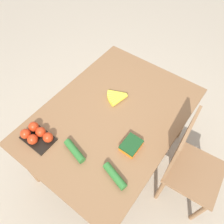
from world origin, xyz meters
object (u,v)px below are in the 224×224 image
Objects in this scene: banana_bunch at (118,97)px; cucumber_near at (115,176)px; cucumber_far at (75,151)px; tomato_pack at (36,135)px; chair at (188,166)px; carrot_bag at (131,145)px.

banana_bunch is 0.87× the size of cucumber_near.
cucumber_far is at bearing -85.81° from cucumber_near.
tomato_pack is 1.18× the size of cucumber_near.
chair reaches higher than carrot_bag.
cucumber_near reaches higher than banana_bunch.
tomato_pack is 1.61× the size of carrot_bag.
cucumber_near and cucumber_far have the same top height.
cucumber_far is (0.51, -0.67, 0.28)m from chair.
cucumber_far is (0.57, 0.05, 0.01)m from banana_bunch.
chair is 0.54m from carrot_bag.
tomato_pack is at bearing -59.98° from carrot_bag.
cucumber_near is 1.00× the size of cucumber_far.
tomato_pack is 0.30m from cucumber_far.
cucumber_near is at bearing 34.14° from banana_bunch.
carrot_bag is at bearing -171.45° from cucumber_near.
tomato_pack is at bearing -76.38° from cucumber_far.
banana_bunch is 1.19× the size of carrot_bag.
cucumber_far reaches higher than carrot_bag.
carrot_bag is 0.24m from cucumber_near.
cucumber_near is 0.32m from cucumber_far.
chair is at bearing 127.13° from cucumber_far.
carrot_bag is (0.30, 0.33, 0.01)m from banana_bunch.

